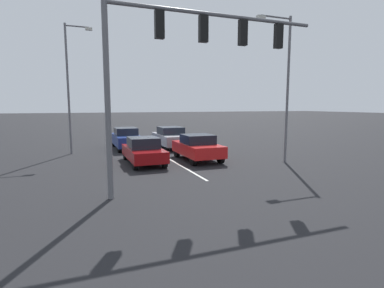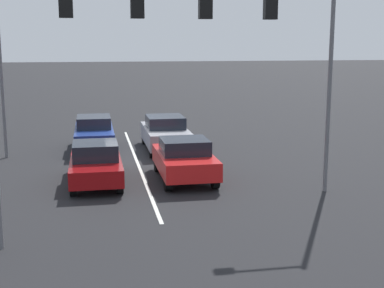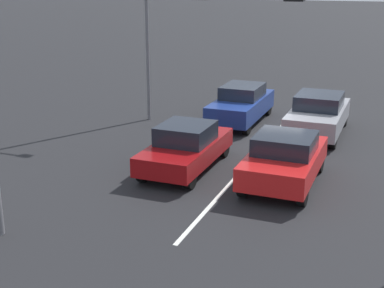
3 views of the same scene
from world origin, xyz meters
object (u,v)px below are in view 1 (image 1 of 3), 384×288
car_maroon_midlane_front (143,151)px  street_lamp_left_shoulder (284,79)px  car_red_leftlane_front (197,147)px  car_navy_midlane_second (126,138)px  traffic_signal_gantry (185,49)px  car_gray_leftlane_second (171,137)px  street_lamp_right_shoulder (71,81)px

car_maroon_midlane_front → street_lamp_left_shoulder: (-7.38, 2.53, 3.92)m
car_red_leftlane_front → car_navy_midlane_second: size_ratio=0.90×
traffic_signal_gantry → car_gray_leftlane_second: bearing=-104.4°
car_maroon_midlane_front → car_navy_midlane_second: (0.00, -6.10, 0.07)m
street_lamp_left_shoulder → street_lamp_right_shoulder: bearing=-34.6°
traffic_signal_gantry → street_lamp_right_shoulder: size_ratio=0.98×
car_gray_leftlane_second → street_lamp_left_shoulder: size_ratio=0.56×
car_gray_leftlane_second → car_maroon_midlane_front: bearing=59.3°
car_maroon_midlane_front → street_lamp_left_shoulder: street_lamp_left_shoulder is taller
car_maroon_midlane_front → car_gray_leftlane_second: (-3.27, -5.51, 0.08)m
car_navy_midlane_second → street_lamp_left_shoulder: (-7.38, 8.63, 3.85)m
car_navy_midlane_second → street_lamp_left_shoulder: bearing=130.5°
car_gray_leftlane_second → traffic_signal_gantry: 12.55m
car_red_leftlane_front → street_lamp_right_shoulder: bearing=-37.3°
traffic_signal_gantry → street_lamp_right_shoulder: street_lamp_right_shoulder is taller
car_maroon_midlane_front → car_gray_leftlane_second: 6.41m
car_gray_leftlane_second → street_lamp_right_shoulder: street_lamp_right_shoulder is taller
car_maroon_midlane_front → traffic_signal_gantry: traffic_signal_gantry is taller
car_maroon_midlane_front → street_lamp_left_shoulder: bearing=161.1°
street_lamp_right_shoulder → street_lamp_left_shoulder: size_ratio=1.05×
car_maroon_midlane_front → car_red_leftlane_front: car_red_leftlane_front is taller
car_navy_midlane_second → street_lamp_right_shoulder: size_ratio=0.53×
car_maroon_midlane_front → traffic_signal_gantry: (-0.36, 5.87, 4.51)m
car_navy_midlane_second → traffic_signal_gantry: size_ratio=0.54×
car_maroon_midlane_front → traffic_signal_gantry: 7.41m
car_red_leftlane_front → car_gray_leftlane_second: (-0.08, -5.64, 0.02)m
car_red_leftlane_front → street_lamp_right_shoulder: (6.85, -5.21, 4.02)m
car_navy_midlane_second → car_gray_leftlane_second: size_ratio=1.00×
car_maroon_midlane_front → traffic_signal_gantry: bearing=93.5°
car_red_leftlane_front → street_lamp_left_shoulder: size_ratio=0.50×
traffic_signal_gantry → street_lamp_left_shoulder: size_ratio=1.04×
car_red_leftlane_front → street_lamp_right_shoulder: size_ratio=0.48×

